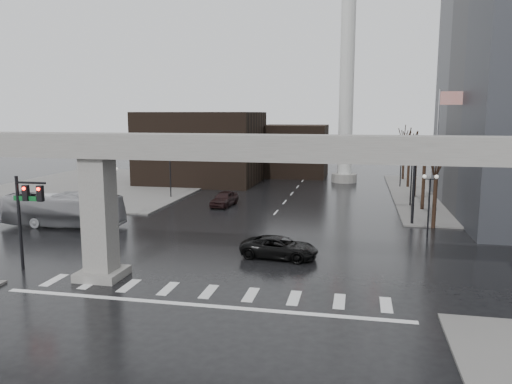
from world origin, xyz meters
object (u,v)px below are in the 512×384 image
Objects in this scene: signal_mast_arm at (370,159)px; pickup_truck at (279,247)px; far_car at (224,199)px; city_bus at (63,210)px.

signal_mast_arm is 14.82m from pickup_truck.
pickup_truck is at bearing -57.75° from far_car.
pickup_truck is 1.12× the size of far_car.
pickup_truck is (-6.17, -12.48, -5.09)m from signal_mast_arm.
pickup_truck is 20.84m from city_bus.
pickup_truck is at bearing -116.32° from signal_mast_arm.
pickup_truck is at bearing -107.60° from city_bus.
signal_mast_arm reaches higher than far_car.
signal_mast_arm reaches higher than city_bus.
city_bus is (-20.04, 5.68, 0.75)m from pickup_truck.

